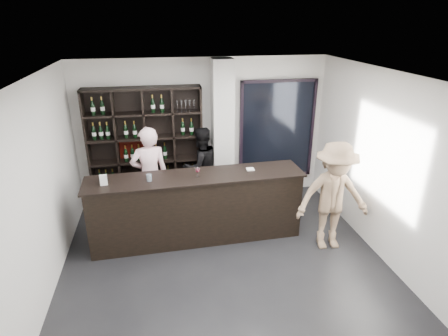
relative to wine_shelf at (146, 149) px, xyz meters
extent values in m
cube|color=black|center=(1.15, -2.57, -1.20)|extent=(5.00, 5.50, 0.01)
cube|color=silver|center=(1.50, -0.10, 0.25)|extent=(0.40, 0.40, 2.90)
cube|color=black|center=(2.70, 0.12, 0.20)|extent=(1.60, 0.08, 2.10)
cube|color=black|center=(2.70, 0.12, 0.20)|extent=(1.48, 0.02, 1.98)
cube|color=black|center=(0.81, -1.47, -0.62)|extent=(3.51, 0.66, 1.15)
cube|color=black|center=(0.81, -1.47, -0.03)|extent=(3.59, 0.74, 0.03)
imported|color=#FFCDD3|center=(0.05, -0.72, -0.28)|extent=(0.73, 0.53, 1.84)
imported|color=black|center=(1.05, -0.17, -0.39)|extent=(0.96, 0.86, 1.62)
imported|color=#947457|center=(2.95, -2.10, -0.28)|extent=(1.23, 0.76, 1.84)
cylinder|color=#9EB1C4|center=(0.06, -1.54, 0.04)|extent=(0.11, 0.11, 0.11)
cube|color=white|center=(1.75, -1.38, 0.00)|extent=(0.13, 0.13, 0.02)
cube|color=white|center=(-0.63, -1.57, 0.07)|extent=(0.12, 0.07, 0.17)
camera|label=1|loc=(0.26, -7.09, 2.42)|focal=30.00mm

